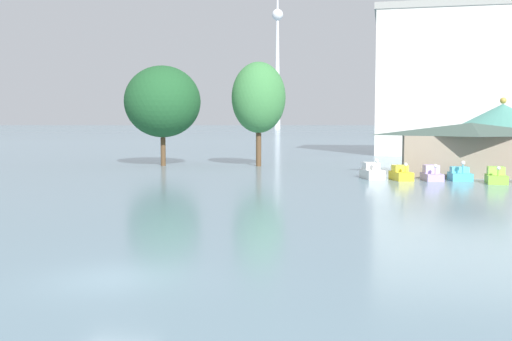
{
  "coord_description": "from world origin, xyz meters",
  "views": [
    {
      "loc": [
        8.4,
        -17.32,
        4.97
      ],
      "look_at": [
        0.76,
        17.73,
        2.07
      ],
      "focal_mm": 41.92,
      "sensor_mm": 36.0,
      "label": 1
    }
  ],
  "objects_px": {
    "pedal_boat_lime": "(496,177)",
    "shoreline_tree_tall_left": "(163,102)",
    "pedal_boat_white": "(372,172)",
    "boathouse": "(470,148)",
    "green_roof_pavilion": "(502,130)",
    "pedal_boat_yellow": "(401,174)",
    "pedal_boat_lavender": "(432,174)",
    "distant_broadcast_tower": "(277,36)",
    "pedal_boat_cyan": "(460,175)",
    "shoreline_tree_mid": "(259,98)",
    "background_building_block": "(475,82)"
  },
  "relations": [
    {
      "from": "shoreline_tree_mid",
      "to": "pedal_boat_lime",
      "type": "bearing_deg",
      "value": -32.21
    },
    {
      "from": "pedal_boat_lavender",
      "to": "boathouse",
      "type": "distance_m",
      "value": 7.36
    },
    {
      "from": "green_roof_pavilion",
      "to": "shoreline_tree_tall_left",
      "type": "bearing_deg",
      "value": -171.14
    },
    {
      "from": "pedal_boat_yellow",
      "to": "pedal_boat_lavender",
      "type": "xyz_separation_m",
      "value": [
        2.58,
        0.23,
        0.0
      ]
    },
    {
      "from": "background_building_block",
      "to": "shoreline_tree_tall_left",
      "type": "bearing_deg",
      "value": -139.04
    },
    {
      "from": "pedal_boat_cyan",
      "to": "pedal_boat_lime",
      "type": "relative_size",
      "value": 0.97
    },
    {
      "from": "pedal_boat_cyan",
      "to": "green_roof_pavilion",
      "type": "bearing_deg",
      "value": 153.77
    },
    {
      "from": "pedal_boat_white",
      "to": "pedal_boat_yellow",
      "type": "height_order",
      "value": "pedal_boat_white"
    },
    {
      "from": "pedal_boat_lime",
      "to": "shoreline_tree_tall_left",
      "type": "xyz_separation_m",
      "value": [
        -33.74,
        12.87,
        6.76
      ]
    },
    {
      "from": "pedal_boat_cyan",
      "to": "pedal_boat_white",
      "type": "bearing_deg",
      "value": -96.59
    },
    {
      "from": "boathouse",
      "to": "pedal_boat_lime",
      "type": "bearing_deg",
      "value": -81.68
    },
    {
      "from": "pedal_boat_lime",
      "to": "shoreline_tree_tall_left",
      "type": "height_order",
      "value": "shoreline_tree_tall_left"
    },
    {
      "from": "pedal_boat_white",
      "to": "pedal_boat_cyan",
      "type": "bearing_deg",
      "value": 69.82
    },
    {
      "from": "green_roof_pavilion",
      "to": "distant_broadcast_tower",
      "type": "relative_size",
      "value": 0.07
    },
    {
      "from": "pedal_boat_lime",
      "to": "distant_broadcast_tower",
      "type": "distance_m",
      "value": 382.31
    },
    {
      "from": "pedal_boat_cyan",
      "to": "shoreline_tree_mid",
      "type": "bearing_deg",
      "value": -126.87
    },
    {
      "from": "pedal_boat_cyan",
      "to": "boathouse",
      "type": "relative_size",
      "value": 0.2
    },
    {
      "from": "pedal_boat_lime",
      "to": "shoreline_tree_tall_left",
      "type": "relative_size",
      "value": 0.24
    },
    {
      "from": "pedal_boat_lavender",
      "to": "shoreline_tree_tall_left",
      "type": "bearing_deg",
      "value": -122.78
    },
    {
      "from": "pedal_boat_cyan",
      "to": "background_building_block",
      "type": "relative_size",
      "value": 0.09
    },
    {
      "from": "pedal_boat_yellow",
      "to": "pedal_boat_cyan",
      "type": "relative_size",
      "value": 1.16
    },
    {
      "from": "boathouse",
      "to": "pedal_boat_lavender",
      "type": "bearing_deg",
      "value": -123.19
    },
    {
      "from": "pedal_boat_white",
      "to": "green_roof_pavilion",
      "type": "relative_size",
      "value": 0.32
    },
    {
      "from": "pedal_boat_lavender",
      "to": "pedal_boat_lime",
      "type": "bearing_deg",
      "value": 62.03
    },
    {
      "from": "pedal_boat_lavender",
      "to": "pedal_boat_cyan",
      "type": "distance_m",
      "value": 2.46
    },
    {
      "from": "shoreline_tree_mid",
      "to": "pedal_boat_white",
      "type": "bearing_deg",
      "value": -43.45
    },
    {
      "from": "boathouse",
      "to": "pedal_boat_cyan",
      "type": "bearing_deg",
      "value": -105.65
    },
    {
      "from": "pedal_boat_lime",
      "to": "pedal_boat_white",
      "type": "bearing_deg",
      "value": -100.46
    },
    {
      "from": "pedal_boat_white",
      "to": "pedal_boat_yellow",
      "type": "bearing_deg",
      "value": 49.67
    },
    {
      "from": "background_building_block",
      "to": "pedal_boat_yellow",
      "type": "bearing_deg",
      "value": -104.88
    },
    {
      "from": "green_roof_pavilion",
      "to": "pedal_boat_lavender",
      "type": "bearing_deg",
      "value": -116.63
    },
    {
      "from": "pedal_boat_white",
      "to": "pedal_boat_lime",
      "type": "xyz_separation_m",
      "value": [
        10.01,
        -2.22,
        -0.04
      ]
    },
    {
      "from": "boathouse",
      "to": "shoreline_tree_mid",
      "type": "xyz_separation_m",
      "value": [
        -21.82,
        7.02,
        5.15
      ]
    },
    {
      "from": "shoreline_tree_tall_left",
      "to": "distant_broadcast_tower",
      "type": "relative_size",
      "value": 0.07
    },
    {
      "from": "green_roof_pavilion",
      "to": "background_building_block",
      "type": "xyz_separation_m",
      "value": [
        0.65,
        27.21,
        7.11
      ]
    },
    {
      "from": "pedal_boat_lavender",
      "to": "shoreline_tree_tall_left",
      "type": "height_order",
      "value": "shoreline_tree_tall_left"
    },
    {
      "from": "green_roof_pavilion",
      "to": "distant_broadcast_tower",
      "type": "distance_m",
      "value": 364.64
    },
    {
      "from": "pedal_boat_white",
      "to": "boathouse",
      "type": "bearing_deg",
      "value": 100.96
    },
    {
      "from": "green_roof_pavilion",
      "to": "shoreline_tree_mid",
      "type": "distance_m",
      "value": 27.16
    },
    {
      "from": "background_building_block",
      "to": "pedal_boat_white",
      "type": "bearing_deg",
      "value": -108.17
    },
    {
      "from": "pedal_boat_cyan",
      "to": "shoreline_tree_tall_left",
      "type": "xyz_separation_m",
      "value": [
        -31.16,
        10.78,
        6.82
      ]
    },
    {
      "from": "pedal_boat_white",
      "to": "pedal_boat_lavender",
      "type": "relative_size",
      "value": 1.16
    },
    {
      "from": "pedal_boat_cyan",
      "to": "pedal_boat_lavender",
      "type": "bearing_deg",
      "value": -81.45
    },
    {
      "from": "pedal_boat_yellow",
      "to": "pedal_boat_cyan",
      "type": "height_order",
      "value": "pedal_boat_cyan"
    },
    {
      "from": "pedal_boat_lavender",
      "to": "pedal_boat_white",
      "type": "bearing_deg",
      "value": -109.4
    },
    {
      "from": "pedal_boat_cyan",
      "to": "boathouse",
      "type": "bearing_deg",
      "value": 158.73
    },
    {
      "from": "pedal_boat_white",
      "to": "distant_broadcast_tower",
      "type": "distance_m",
      "value": 378.06
    },
    {
      "from": "pedal_boat_yellow",
      "to": "distant_broadcast_tower",
      "type": "height_order",
      "value": "distant_broadcast_tower"
    },
    {
      "from": "green_roof_pavilion",
      "to": "pedal_boat_white",
      "type": "bearing_deg",
      "value": -129.7
    },
    {
      "from": "pedal_boat_yellow",
      "to": "distant_broadcast_tower",
      "type": "xyz_separation_m",
      "value": [
        -77.17,
        365.91,
        64.55
      ]
    }
  ]
}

